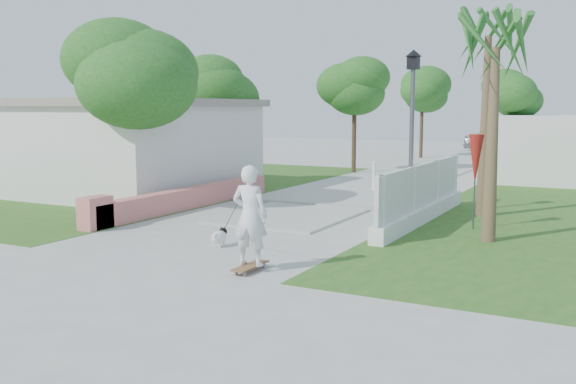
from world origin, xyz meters
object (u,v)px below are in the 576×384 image
Objects in this scene: skateboarder at (234,217)px; bollard at (374,175)px; street_lamp at (412,127)px; dog at (220,236)px; patio_umbrella at (476,160)px; parked_car at (498,141)px.

bollard is at bearing -90.96° from skateboarder.
street_lamp is 6.42m from dog.
patio_umbrella is 29.23m from parked_car.
bollard is 0.51× the size of skateboarder.
patio_umbrella is at bearing -166.19° from parked_car.
skateboarder reaches higher than dog.
skateboarder is at bearing -83.94° from bollard.
parked_car is (-0.16, 33.38, 0.52)m from dog.
street_lamp is 5.56m from bollard.
skateboarder reaches higher than bollard.
patio_umbrella reaches higher than bollard.
parked_car is (-4.50, 28.86, -0.95)m from patio_umbrella.
street_lamp is at bearing 57.07° from dog.
skateboarder is (-3.45, -5.31, -0.86)m from patio_umbrella.
dog is (-2.44, -5.52, -2.21)m from street_lamp.
parked_car is at bearing 98.86° from patio_umbrella.
dog is 0.13× the size of parked_car.
skateboarder is 0.49× the size of parked_car.
skateboarder is 34.19m from parked_car.
street_lamp is at bearing -169.73° from parked_car.
street_lamp is at bearing -59.04° from bollard.
bollard is 0.47× the size of patio_umbrella.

